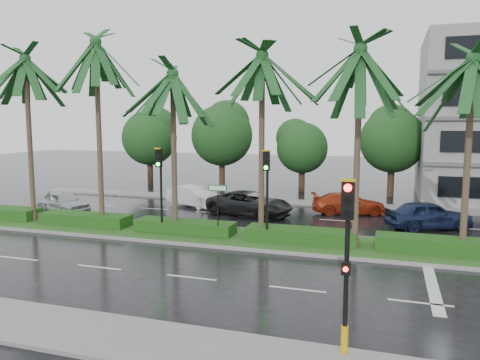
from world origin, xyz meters
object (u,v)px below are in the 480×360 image
(signal_near, at_px, (346,260))
(car_white, at_px, (194,196))
(car_red, at_px, (348,203))
(car_silver, at_px, (63,202))
(street_sign, at_px, (218,198))
(car_blue, at_px, (429,215))
(signal_median_left, at_px, (160,178))
(car_darkgrey, at_px, (250,203))

(signal_near, relative_size, car_white, 0.99)
(car_red, bearing_deg, signal_near, 169.07)
(car_silver, xyz_separation_m, car_red, (17.35, 5.27, -0.03))
(car_silver, bearing_deg, street_sign, -86.80)
(car_red, relative_size, car_blue, 1.02)
(car_white, height_order, car_red, car_white)
(street_sign, distance_m, car_silver, 12.44)
(street_sign, bearing_deg, car_white, 120.34)
(car_blue, bearing_deg, car_white, 57.49)
(street_sign, bearing_deg, car_blue, 30.12)
(signal_median_left, bearing_deg, car_blue, 24.72)
(signal_near, relative_size, car_blue, 0.96)
(street_sign, xyz_separation_m, car_blue, (10.00, 5.80, -1.35))
(car_white, xyz_separation_m, car_darkgrey, (4.50, -1.77, 0.02))
(car_darkgrey, bearing_deg, car_white, 81.40)
(car_silver, bearing_deg, car_red, -53.36)
(signal_near, relative_size, car_silver, 1.06)
(car_silver, relative_size, car_darkgrey, 0.76)
(signal_median_left, height_order, car_white, signal_median_left)
(car_white, relative_size, car_blue, 0.98)
(signal_near, distance_m, street_sign, 12.11)
(signal_median_left, height_order, car_red, signal_median_left)
(signal_median_left, bearing_deg, car_red, 46.55)
(car_white, bearing_deg, car_silver, 148.19)
(signal_median_left, xyz_separation_m, car_red, (8.50, 8.97, -2.33))
(street_sign, height_order, car_white, street_sign)
(street_sign, distance_m, car_white, 9.56)
(street_sign, distance_m, car_red, 10.47)
(signal_median_left, relative_size, car_white, 0.99)
(car_white, relative_size, car_red, 0.96)
(car_silver, distance_m, car_white, 8.46)
(street_sign, xyz_separation_m, car_darkgrey, (-0.28, 6.39, -1.37))
(car_blue, bearing_deg, car_silver, 72.52)
(car_silver, relative_size, car_blue, 0.91)
(street_sign, height_order, car_darkgrey, street_sign)
(car_white, xyz_separation_m, car_blue, (14.78, -2.36, 0.04))
(car_darkgrey, xyz_separation_m, car_red, (5.78, 2.40, -0.08))
(car_silver, xyz_separation_m, car_blue, (21.85, 2.28, 0.07))
(car_silver, xyz_separation_m, car_darkgrey, (11.57, 2.87, 0.05))
(signal_near, distance_m, car_blue, 16.05)
(signal_median_left, bearing_deg, car_darkgrey, 67.49)
(signal_near, distance_m, car_red, 18.81)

